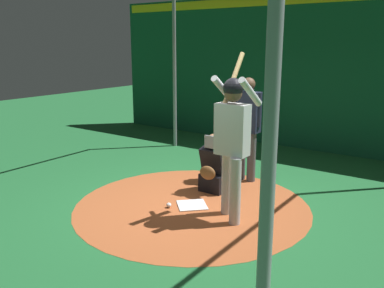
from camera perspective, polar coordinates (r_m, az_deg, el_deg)
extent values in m
plane|color=#216633|center=(6.21, 0.00, -8.55)|extent=(26.34, 26.34, 0.00)
cylinder|color=#AD562D|center=(6.21, 0.00, -8.52)|extent=(3.48, 3.48, 0.01)
cube|color=white|center=(6.20, 0.00, -8.44)|extent=(0.59, 0.59, 0.01)
cylinder|color=#BCBCC0|center=(5.49, 6.00, -6.57)|extent=(0.15, 0.15, 0.91)
cylinder|color=#BCBCC0|center=(5.81, 4.85, -5.37)|extent=(0.15, 0.15, 0.91)
cube|color=silver|center=(5.43, 5.60, 2.00)|extent=(0.22, 0.44, 0.69)
cylinder|color=silver|center=(5.35, 8.11, 7.12)|extent=(0.55, 0.09, 0.42)
cylinder|color=silver|center=(5.54, 4.45, 7.44)|extent=(0.55, 0.09, 0.42)
sphere|color=brown|center=(5.35, 5.72, 7.02)|extent=(0.24, 0.24, 0.24)
sphere|color=black|center=(5.35, 5.73, 7.71)|extent=(0.26, 0.26, 0.26)
cylinder|color=tan|center=(5.59, 5.70, 8.80)|extent=(0.54, 0.06, 0.73)
cube|color=black|center=(6.79, 3.21, -5.24)|extent=(0.40, 0.40, 0.30)
cube|color=black|center=(6.64, 3.07, -2.32)|extent=(0.31, 0.40, 0.48)
sphere|color=#9E704C|center=(6.54, 3.01, 0.44)|extent=(0.22, 0.22, 0.22)
cube|color=gray|center=(6.46, 2.54, 0.27)|extent=(0.03, 0.20, 0.20)
ellipsoid|color=brown|center=(6.42, 2.17, -4.01)|extent=(0.12, 0.28, 0.22)
cylinder|color=#4C4C51|center=(7.21, 8.23, -1.80)|extent=(0.15, 0.15, 0.87)
cylinder|color=#4C4C51|center=(7.30, 6.84, -1.56)|extent=(0.15, 0.15, 0.87)
cube|color=#1E2338|center=(7.09, 7.73, 4.42)|extent=(0.22, 0.42, 0.69)
cylinder|color=#1E2338|center=(6.99, 9.21, 4.69)|extent=(0.09, 0.09, 0.58)
cylinder|color=#1E2338|center=(7.18, 6.31, 5.02)|extent=(0.09, 0.09, 0.58)
sphere|color=brown|center=(7.03, 7.85, 8.20)|extent=(0.23, 0.23, 0.23)
cube|color=#145133|center=(9.63, 15.33, 9.49)|extent=(0.20, 10.34, 3.43)
cylinder|color=gray|center=(9.47, -2.44, 9.81)|extent=(0.08, 0.08, 3.40)
cylinder|color=gray|center=(2.18, 10.51, -4.14)|extent=(0.08, 0.08, 3.40)
sphere|color=white|center=(6.13, -3.23, -8.44)|extent=(0.07, 0.07, 0.07)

